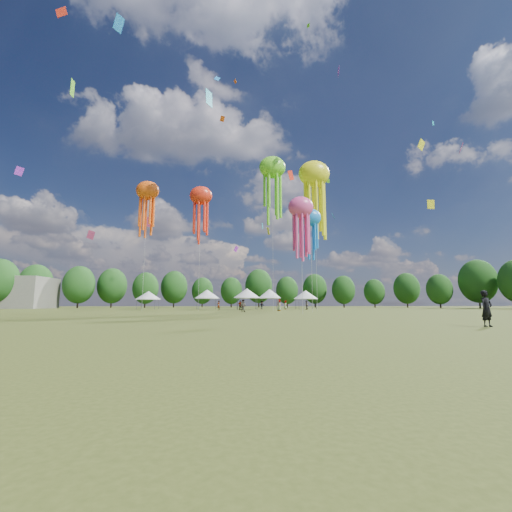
{
  "coord_description": "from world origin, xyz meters",
  "views": [
    {
      "loc": [
        -3.96,
        -18.38,
        1.2
      ],
      "look_at": [
        -1.73,
        15.0,
        6.0
      ],
      "focal_mm": 23.42,
      "sensor_mm": 36.0,
      "label": 1
    }
  ],
  "objects": [
    {
      "name": "spectators_far",
      "position": [
        2.62,
        49.16,
        0.92
      ],
      "size": [
        18.56,
        18.33,
        1.93
      ],
      "color": "gray",
      "rests_on": "ground"
    },
    {
      "name": "observer_main",
      "position": [
        9.4,
        -1.4,
        0.95
      ],
      "size": [
        0.8,
        0.63,
        1.9
      ],
      "primitive_type": "imported",
      "rotation": [
        0.0,
        0.0,
        0.29
      ],
      "color": "black",
      "rests_on": "ground"
    },
    {
      "name": "festival_tents",
      "position": [
        -3.36,
        55.15,
        3.27
      ],
      "size": [
        40.32,
        11.13,
        4.47
      ],
      "color": "#47474C",
      "rests_on": "ground"
    },
    {
      "name": "show_kites",
      "position": [
        1.58,
        36.55,
        19.84
      ],
      "size": [
        33.69,
        21.44,
        27.81
      ],
      "color": "red",
      "rests_on": "ground"
    },
    {
      "name": "ground",
      "position": [
        0.0,
        0.0,
        0.0
      ],
      "size": [
        300.0,
        300.0,
        0.0
      ],
      "primitive_type": "plane",
      "color": "#384416",
      "rests_on": "ground"
    },
    {
      "name": "treeline",
      "position": [
        -3.87,
        62.51,
        6.54
      ],
      "size": [
        201.57,
        95.24,
        13.43
      ],
      "color": "#38281C",
      "rests_on": "ground"
    },
    {
      "name": "small_kites",
      "position": [
        -2.18,
        40.55,
        28.28
      ],
      "size": [
        79.79,
        59.47,
        46.66
      ],
      "color": "red",
      "rests_on": "ground"
    },
    {
      "name": "spectator_near",
      "position": [
        -2.55,
        31.0,
        0.91
      ],
      "size": [
        1.12,
        1.07,
        1.82
      ],
      "primitive_type": "imported",
      "rotation": [
        0.0,
        0.0,
        2.56
      ],
      "color": "gray",
      "rests_on": "ground"
    }
  ]
}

